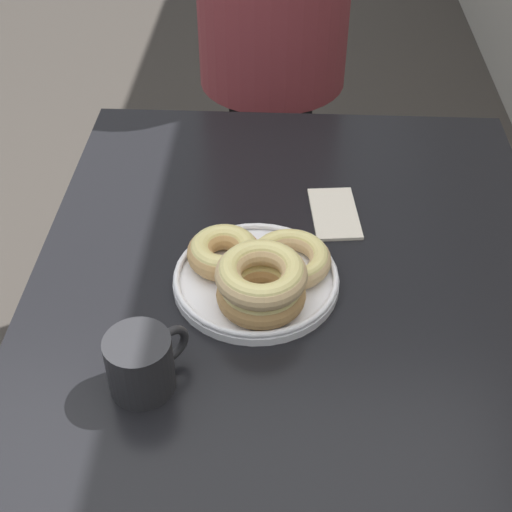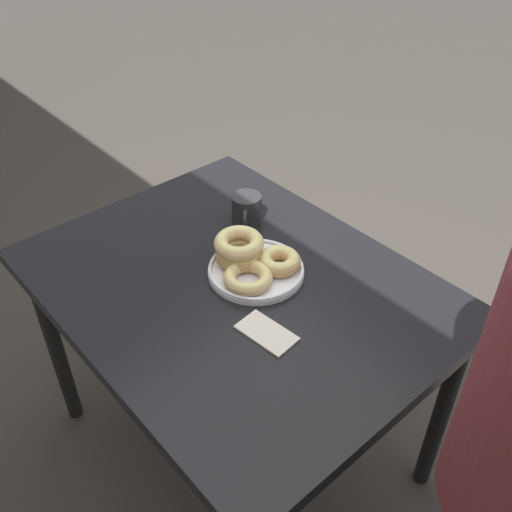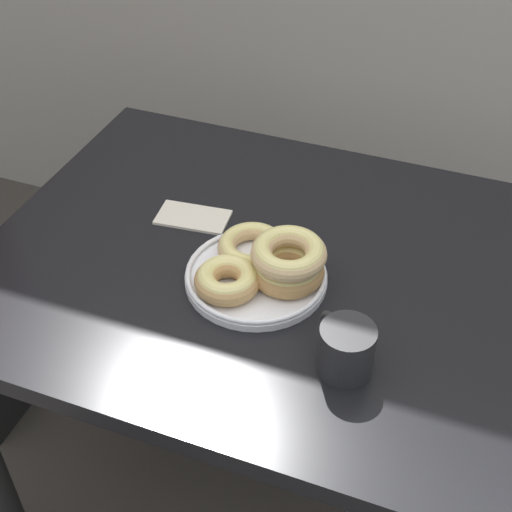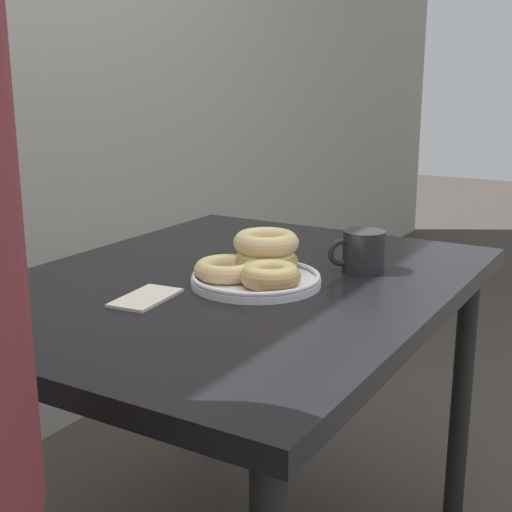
# 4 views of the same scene
# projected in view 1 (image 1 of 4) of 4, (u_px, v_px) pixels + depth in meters

# --- Properties ---
(dining_table) EXTENTS (1.11, 0.86, 0.75)m
(dining_table) POSITION_uv_depth(u_px,v_px,m) (295.00, 326.00, 1.17)
(dining_table) COLOR black
(dining_table) RESTS_ON ground_plane
(donut_plate) EXTENTS (0.28, 0.27, 0.10)m
(donut_plate) POSITION_uv_depth(u_px,v_px,m) (258.00, 272.00, 1.09)
(donut_plate) COLOR white
(donut_plate) RESTS_ON dining_table
(coffee_mug) EXTENTS (0.11, 0.11, 0.09)m
(coffee_mug) POSITION_uv_depth(u_px,v_px,m) (142.00, 362.00, 0.95)
(coffee_mug) COLOR #232326
(coffee_mug) RESTS_ON dining_table
(person_figure) EXTENTS (0.36, 0.36, 1.45)m
(person_figure) POSITION_uv_depth(u_px,v_px,m) (273.00, 36.00, 1.71)
(person_figure) COLOR black
(person_figure) RESTS_ON ground_plane
(napkin) EXTENTS (0.15, 0.09, 0.01)m
(napkin) POSITION_uv_depth(u_px,v_px,m) (334.00, 213.00, 1.26)
(napkin) COLOR beige
(napkin) RESTS_ON dining_table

